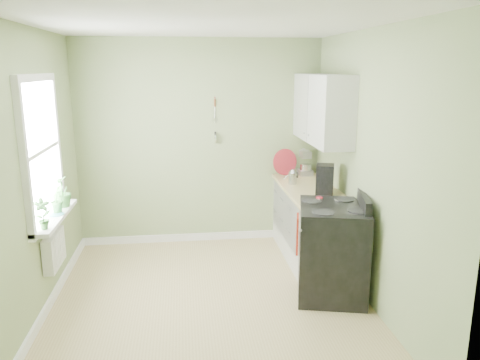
{
  "coord_description": "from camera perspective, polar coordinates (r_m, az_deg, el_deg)",
  "views": [
    {
      "loc": [
        -0.23,
        -4.33,
        2.33
      ],
      "look_at": [
        0.38,
        0.55,
        1.14
      ],
      "focal_mm": 35.0,
      "sensor_mm": 36.0,
      "label": 1
    }
  ],
  "objects": [
    {
      "name": "window",
      "position": [
        4.88,
        -23.1,
        3.32
      ],
      "size": [
        0.06,
        1.14,
        1.44
      ],
      "color": "white",
      "rests_on": "wall_left"
    },
    {
      "name": "ceiling",
      "position": [
        4.35,
        -4.25,
        18.58
      ],
      "size": [
        3.2,
        3.6,
        0.02
      ],
      "primitive_type": "cube",
      "color": "white",
      "rests_on": "wall_back"
    },
    {
      "name": "stand_mixer",
      "position": [
        6.41,
        7.86,
        2.07
      ],
      "size": [
        0.18,
        0.31,
        0.36
      ],
      "color": "#B2B2B7",
      "rests_on": "countertop"
    },
    {
      "name": "upper_cabinets",
      "position": [
        5.69,
        9.95,
        8.56
      ],
      "size": [
        0.35,
        1.4,
        0.8
      ],
      "primitive_type": "cube",
      "color": "silver",
      "rests_on": "wall_right"
    },
    {
      "name": "red_tray",
      "position": [
        6.32,
        5.5,
        2.2
      ],
      "size": [
        0.36,
        0.17,
        0.36
      ],
      "primitive_type": "cylinder",
      "rotation": [
        1.45,
        0.0,
        0.31
      ],
      "color": "#A6212F",
      "rests_on": "countertop"
    },
    {
      "name": "plant_c",
      "position": [
        5.23,
        -20.91,
        -1.3
      ],
      "size": [
        0.2,
        0.2,
        0.33
      ],
      "primitive_type": "imported",
      "rotation": [
        0.0,
        0.0,
        4.78
      ],
      "color": "#356B2E",
      "rests_on": "window_sill"
    },
    {
      "name": "window_sill",
      "position": [
        5.02,
        -21.59,
        -4.19
      ],
      "size": [
        0.18,
        1.14,
        0.04
      ],
      "primitive_type": "cube",
      "color": "white",
      "rests_on": "wall_left"
    },
    {
      "name": "floor",
      "position": [
        4.92,
        -3.68,
        -14.8
      ],
      "size": [
        3.2,
        3.6,
        0.02
      ],
      "primitive_type": "cube",
      "color": "tan",
      "rests_on": "ground"
    },
    {
      "name": "kettle",
      "position": [
        5.85,
        6.43,
        0.39
      ],
      "size": [
        0.18,
        0.11,
        0.18
      ],
      "color": "silver",
      "rests_on": "countertop"
    },
    {
      "name": "base_cabinets",
      "position": [
        5.86,
        8.5,
        -5.43
      ],
      "size": [
        0.6,
        1.6,
        0.87
      ],
      "primitive_type": "cube",
      "color": "silver",
      "rests_on": "floor"
    },
    {
      "name": "stove",
      "position": [
        4.98,
        11.19,
        -8.35
      ],
      "size": [
        0.86,
        0.93,
        1.09
      ],
      "color": "black",
      "rests_on": "floor"
    },
    {
      "name": "radiator",
      "position": [
        5.08,
        -21.74,
        -7.92
      ],
      "size": [
        0.12,
        0.5,
        0.35
      ],
      "primitive_type": "cube",
      "color": "white",
      "rests_on": "wall_left"
    },
    {
      "name": "plant_b",
      "position": [
        5.04,
        -21.43,
        -2.23
      ],
      "size": [
        0.14,
        0.17,
        0.27
      ],
      "primitive_type": "imported",
      "rotation": [
        0.0,
        0.0,
        1.71
      ],
      "color": "#356B2E",
      "rests_on": "window_sill"
    },
    {
      "name": "wall_utensils",
      "position": [
        6.17,
        -3.05,
        6.45
      ],
      "size": [
        0.02,
        0.14,
        0.58
      ],
      "color": "#CAB87B",
      "rests_on": "wall_back"
    },
    {
      "name": "coffee_maker",
      "position": [
        5.44,
        10.28,
        -0.0
      ],
      "size": [
        0.25,
        0.27,
        0.34
      ],
      "color": "black",
      "rests_on": "countertop"
    },
    {
      "name": "plant_a",
      "position": [
        4.57,
        -22.95,
        -3.82
      ],
      "size": [
        0.19,
        0.16,
        0.29
      ],
      "primitive_type": "imported",
      "rotation": [
        0.0,
        0.0,
        0.48
      ],
      "color": "#356B2E",
      "rests_on": "window_sill"
    },
    {
      "name": "jar",
      "position": [
        5.03,
        9.63,
        -2.5
      ],
      "size": [
        0.07,
        0.07,
        0.08
      ],
      "color": "#AFAC91",
      "rests_on": "countertop"
    },
    {
      "name": "wall_left",
      "position": [
        4.65,
        -24.18,
        0.21
      ],
      "size": [
        0.02,
        3.6,
        2.7
      ],
      "primitive_type": "cube",
      "color": "#8C9C6B",
      "rests_on": "floor"
    },
    {
      "name": "countertop",
      "position": [
        5.72,
        8.56,
        -1.13
      ],
      "size": [
        0.64,
        1.6,
        0.04
      ],
      "primitive_type": "cube",
      "color": "#CAB87B",
      "rests_on": "base_cabinets"
    },
    {
      "name": "wall_back",
      "position": [
        6.22,
        -4.89,
        4.48
      ],
      "size": [
        3.2,
        0.02,
        2.7
      ],
      "primitive_type": "cube",
      "color": "#8C9C6B",
      "rests_on": "floor"
    },
    {
      "name": "wall_right",
      "position": [
        4.8,
        15.61,
        1.32
      ],
      "size": [
        0.02,
        3.6,
        2.7
      ],
      "primitive_type": "cube",
      "color": "#8C9C6B",
      "rests_on": "floor"
    }
  ]
}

